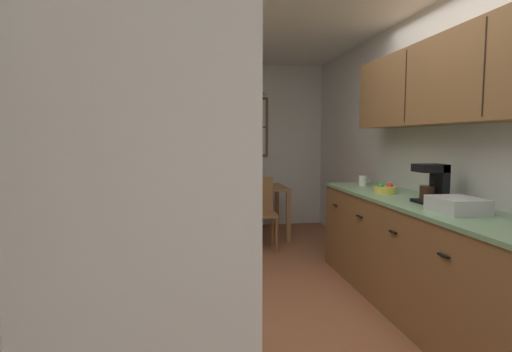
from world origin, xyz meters
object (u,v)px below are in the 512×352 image
dining_chair_near (260,209)px  fruit_bowl (385,189)px  table_serving_bowl (258,184)px  dining_table (255,195)px  trash_bin (200,225)px  mug_by_coffeemaker (363,181)px  dish_rack (457,205)px  microwave_over_range (128,93)px  stove_range (155,303)px  storage_canister (161,193)px  refrigerator (151,265)px  dining_chair_far (244,196)px  coffee_maker (433,182)px

dining_chair_near → fruit_bowl: fruit_bowl is taller
table_serving_bowl → dining_table: bearing=-154.7°
trash_bin → mug_by_coffeemaker: 2.01m
dining_table → dish_rack: bearing=-74.7°
dish_rack → trash_bin: bearing=123.9°
dish_rack → microwave_over_range: bearing=-175.4°
stove_range → storage_canister: storage_canister is taller
dining_table → dish_rack: (0.87, -3.19, 0.35)m
dining_table → refrigerator: bearing=-104.2°
refrigerator → mug_by_coffeemaker: bearing=52.0°
dining_table → dining_chair_near: (-0.04, -0.61, -0.10)m
dining_chair_far → storage_canister: bearing=-107.0°
microwave_over_range → storage_canister: microwave_over_range is taller
dining_table → fruit_bowl: fruit_bowl is taller
mug_by_coffeemaker → dish_rack: size_ratio=0.35×
coffee_maker → table_serving_bowl: bearing=108.0°
microwave_over_range → refrigerator: bearing=-76.7°
stove_range → dining_chair_near: bearing=69.0°
stove_range → coffee_maker: coffee_maker is taller
refrigerator → dining_table: bearing=75.8°
stove_range → dish_rack: stove_range is taller
microwave_over_range → dining_chair_far: size_ratio=0.66×
refrigerator → coffee_maker: size_ratio=6.16×
stove_range → table_serving_bowl: (1.13, 3.37, 0.28)m
mug_by_coffeemaker → fruit_bowl: (-0.04, -0.58, -0.02)m
mug_by_coffeemaker → table_serving_bowl: mug_by_coffeemaker is taller
storage_canister → dish_rack: storage_canister is taller
fruit_bowl → dish_rack: 0.99m
mug_by_coffeemaker → table_serving_bowl: bearing=117.3°
refrigerator → mug_by_coffeemaker: size_ratio=15.44×
dish_rack → table_serving_bowl: bearing=104.5°
storage_canister → coffee_maker: size_ratio=0.72×
dining_chair_far → storage_canister: 3.52m
refrigerator → coffee_maker: (1.99, 1.30, 0.14)m
trash_bin → coffee_maker: 2.81m
refrigerator → microwave_over_range: size_ratio=3.07×
microwave_over_range → coffee_maker: size_ratio=2.00×
dish_rack → mug_by_coffeemaker: bearing=89.3°
microwave_over_range → mug_by_coffeemaker: microwave_over_range is taller
stove_range → table_serving_bowl: 3.57m
dining_chair_far → dish_rack: (0.95, -3.80, 0.45)m
dining_chair_far → mug_by_coffeemaker: 2.47m
stove_range → trash_bin: size_ratio=1.62×
table_serving_bowl → trash_bin: bearing=-139.3°
trash_bin → table_serving_bowl: table_serving_bowl is taller
mug_by_coffeemaker → dish_rack: 1.57m
coffee_maker → mug_by_coffeemaker: size_ratio=2.51×
mug_by_coffeemaker → fruit_bowl: mug_by_coffeemaker is taller
storage_canister → trash_bin: bearing=81.5°
dining_chair_far → coffee_maker: 3.59m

